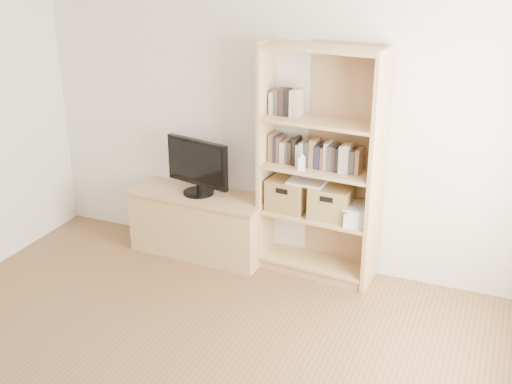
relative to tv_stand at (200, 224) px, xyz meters
The scene contains 11 objects.
back_wall 1.24m from the tv_stand, 19.07° to the left, with size 4.50×0.02×2.60m, color white.
tv_stand is the anchor object (origin of this frame).
bookshelf 1.31m from the tv_stand, ahead, with size 0.99×0.35×1.99m, color tan.
television 0.56m from the tv_stand, ahead, with size 0.64×0.05×0.51m, color black.
books_row_mid 1.36m from the tv_stand, ahead, with size 0.76×0.15×0.20m, color #88684A.
books_row_upper 1.49m from the tv_stand, ahead, with size 0.39×0.14×0.20m, color #88684A.
baby_monitor 1.23m from the tv_stand, ahead, with size 0.06×0.04×0.11m, color white.
basket_left 0.93m from the tv_stand, ahead, with size 0.33×0.27×0.27m, color olive.
basket_right 1.29m from the tv_stand, ahead, with size 0.33×0.28×0.28m, color olive.
laptop 1.15m from the tv_stand, ahead, with size 0.31×0.21×0.02m, color white.
magazine_stack 1.48m from the tv_stand, ahead, with size 0.19×0.28×0.13m, color beige.
Camera 1 is at (1.86, -2.45, 2.79)m, focal length 45.00 mm.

